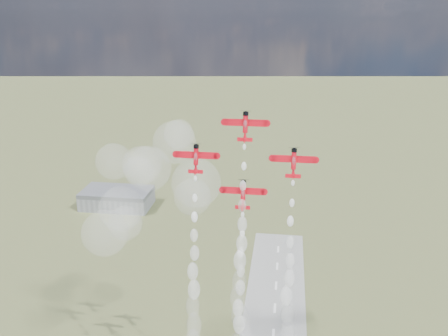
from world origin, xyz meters
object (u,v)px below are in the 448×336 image
hangar (117,198)px  plane_slot (243,194)px  plane_lead (245,126)px  plane_left (196,158)px  plane_right (294,162)px

hangar → plane_slot: size_ratio=4.00×
plane_lead → plane_slot: bearing=-90.0°
plane_left → plane_right: size_ratio=1.00×
plane_lead → plane_slot: size_ratio=1.00×
plane_left → plane_right: 28.86m
hangar → plane_lead: bearing=-57.9°
plane_left → plane_right: (28.86, 0.00, 0.00)m
hangar → plane_right: plane_right is taller
plane_left → plane_slot: size_ratio=1.00×
plane_slot → hangar: bearing=121.5°
hangar → plane_right: (124.37, -177.43, 91.41)m
plane_right → plane_lead: bearing=171.7°
hangar → plane_lead: plane_lead is taller
hangar → plane_left: 221.26m
hangar → plane_slot: (109.94, -179.52, 81.53)m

